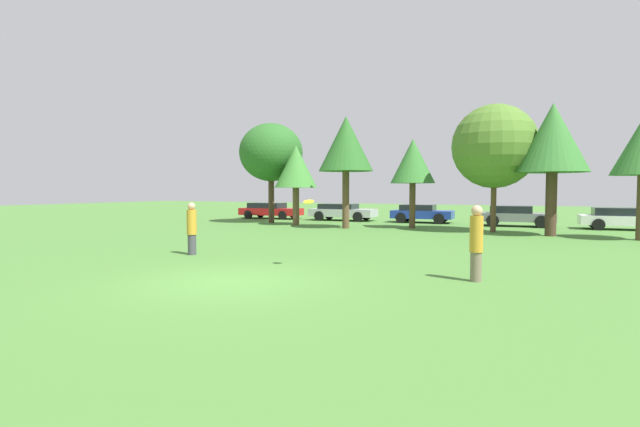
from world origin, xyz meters
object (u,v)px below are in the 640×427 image
(tree_1, at_px, (296,167))
(tree_3, at_px, (413,162))
(tree_4, at_px, (495,147))
(tree_2, at_px, (346,145))
(parked_car_red, at_px, (270,210))
(parked_car_white, at_px, (623,218))
(person_catcher, at_px, (476,242))
(frisbee, at_px, (309,202))
(parked_car_silver, at_px, (342,211))
(parked_car_blue, at_px, (421,213))
(tree_5, at_px, (553,139))
(tree_0, at_px, (271,153))
(person_thrower, at_px, (192,228))
(parked_car_grey, at_px, (515,215))

(tree_1, xyz_separation_m, tree_3, (7.02, 0.64, 0.17))
(tree_4, bearing_deg, tree_2, -172.11)
(parked_car_red, height_order, parked_car_white, parked_car_white)
(person_catcher, relative_size, frisbee, 6.06)
(parked_car_silver, bearing_deg, parked_car_blue, -0.10)
(parked_car_white, bearing_deg, tree_5, -125.75)
(person_catcher, xyz_separation_m, tree_3, (-5.31, 14.28, 2.75))
(tree_4, xyz_separation_m, parked_car_white, (6.09, 4.55, -3.67))
(tree_0, bearing_deg, tree_2, -17.82)
(person_thrower, relative_size, tree_1, 0.36)
(frisbee, height_order, tree_3, tree_3)
(person_catcher, relative_size, parked_car_blue, 0.45)
(tree_3, distance_m, parked_car_silver, 8.15)
(person_catcher, height_order, parked_car_blue, person_catcher)
(tree_5, height_order, parked_car_grey, tree_5)
(parked_car_white, bearing_deg, parked_car_blue, 173.32)
(parked_car_grey, bearing_deg, parked_car_red, 176.84)
(parked_car_red, bearing_deg, tree_3, -22.04)
(tree_5, distance_m, parked_car_silver, 14.81)
(person_thrower, xyz_separation_m, person_catcher, (9.03, -0.61, 0.04))
(tree_1, distance_m, parked_car_white, 18.24)
(parked_car_silver, bearing_deg, person_catcher, -61.39)
(person_thrower, height_order, tree_3, tree_3)
(tree_2, bearing_deg, tree_0, 162.18)
(person_thrower, bearing_deg, person_catcher, 0.00)
(tree_4, relative_size, parked_car_silver, 1.39)
(frisbee, xyz_separation_m, tree_4, (3.36, 13.71, 2.48))
(tree_4, relative_size, parked_car_blue, 1.62)
(person_thrower, relative_size, tree_2, 0.28)
(person_thrower, bearing_deg, tree_2, 91.87)
(parked_car_white, bearing_deg, parked_car_grey, 176.01)
(frisbee, bearing_deg, tree_0, 125.18)
(tree_1, bearing_deg, tree_4, 0.13)
(person_thrower, height_order, person_catcher, person_catcher)
(tree_1, bearing_deg, tree_3, 5.20)
(person_thrower, distance_m, parked_car_grey, 19.76)
(frisbee, xyz_separation_m, parked_car_blue, (-1.58, 18.98, -1.18))
(tree_5, relative_size, parked_car_silver, 1.32)
(frisbee, xyz_separation_m, parked_car_white, (9.45, 18.26, -1.19))
(parked_car_silver, bearing_deg, tree_4, -28.51)
(person_thrower, bearing_deg, tree_0, 115.84)
(person_catcher, distance_m, parked_car_blue, 19.86)
(parked_car_silver, bearing_deg, frisbee, -72.17)
(parked_car_blue, bearing_deg, parked_car_white, -6.68)
(parked_car_white, bearing_deg, tree_3, -162.18)
(tree_1, bearing_deg, parked_car_red, 135.52)
(parked_car_grey, bearing_deg, frisbee, -105.55)
(tree_5, bearing_deg, parked_car_white, 57.18)
(tree_5, relative_size, parked_car_grey, 1.45)
(parked_car_blue, bearing_deg, parked_car_red, 179.91)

